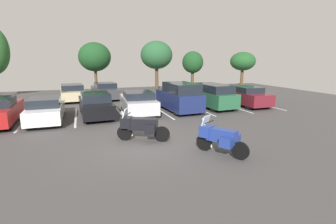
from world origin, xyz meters
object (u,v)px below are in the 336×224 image
object	(u,v)px
motorcycle_touring	(141,126)
car_green	(212,96)
car_far_charcoal	(105,91)
car_silver	(138,102)
car_far_champagne	(72,92)
car_white	(46,109)
car_navy	(179,97)
car_black	(95,105)
car_maroon	(246,96)
motorcycle_second	(220,137)

from	to	relation	value
motorcycle_touring	car_green	distance (m)	8.98
motorcycle_touring	car_far_charcoal	bearing A→B (deg)	91.56
car_silver	car_far_champagne	distance (m)	8.25
car_silver	car_green	distance (m)	5.59
car_white	motorcycle_touring	bearing A→B (deg)	-50.75
motorcycle_touring	car_white	size ratio (longest dim) A/B	0.44
car_silver	car_far_charcoal	xyz separation A→B (m)	(-1.50, 7.08, -0.01)
car_navy	car_far_charcoal	xyz separation A→B (m)	(-4.36, 7.31, -0.26)
car_black	car_maroon	size ratio (longest dim) A/B	1.12
car_white	car_silver	size ratio (longest dim) A/B	1.07
car_black	car_silver	xyz separation A→B (m)	(2.74, -0.01, -0.00)
car_far_champagne	car_navy	bearing A→B (deg)	-45.53
car_black	car_maroon	world-z (taller)	car_black
car_far_charcoal	car_far_champagne	bearing A→B (deg)	-179.47
car_silver	car_green	size ratio (longest dim) A/B	0.98
car_navy	car_far_champagne	xyz separation A→B (m)	(-7.15, 7.28, -0.26)
car_green	car_far_champagne	xyz separation A→B (m)	(-9.87, 6.90, -0.20)
car_white	car_far_charcoal	xyz separation A→B (m)	(4.02, 7.53, 0.02)
car_white	car_black	distance (m)	2.81
car_green	car_black	bearing A→B (deg)	-179.04
motorcycle_second	car_navy	world-z (taller)	car_navy
car_green	motorcycle_second	bearing A→B (deg)	-116.81
car_green	car_far_champagne	bearing A→B (deg)	145.03
motorcycle_touring	motorcycle_second	size ratio (longest dim) A/B	1.14
car_black	car_green	distance (m)	8.33
car_black	car_silver	distance (m)	2.74
car_far_champagne	car_white	bearing A→B (deg)	-99.30
car_maroon	car_far_champagne	size ratio (longest dim) A/B	0.90
car_black	car_far_champagne	bearing A→B (deg)	102.38
car_white	car_green	world-z (taller)	car_green
car_green	car_maroon	world-z (taller)	car_green
car_white	car_maroon	world-z (taller)	car_maroon
car_maroon	motorcycle_second	bearing A→B (deg)	-130.90
car_black	car_far_charcoal	distance (m)	7.18
motorcycle_touring	car_maroon	xyz separation A→B (m)	(9.64, 5.78, 0.05)
car_maroon	car_green	bearing A→B (deg)	176.78
car_black	car_far_charcoal	world-z (taller)	car_black
motorcycle_second	car_navy	xyz separation A→B (m)	(1.56, 8.10, 0.30)
car_silver	car_maroon	distance (m)	8.50
motorcycle_second	car_far_champagne	distance (m)	16.36
car_white	car_black	bearing A→B (deg)	9.36
car_green	car_far_charcoal	xyz separation A→B (m)	(-7.08, 6.93, -0.19)
car_far_charcoal	car_black	bearing A→B (deg)	-99.99
car_silver	car_navy	distance (m)	2.88
car_white	car_silver	bearing A→B (deg)	4.66
car_white	car_silver	distance (m)	5.53
motorcycle_touring	car_navy	xyz separation A→B (m)	(4.01, 5.57, 0.28)
car_maroon	car_far_charcoal	size ratio (longest dim) A/B	0.92
car_white	car_navy	size ratio (longest dim) A/B	1.11
car_silver	car_far_charcoal	size ratio (longest dim) A/B	0.96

